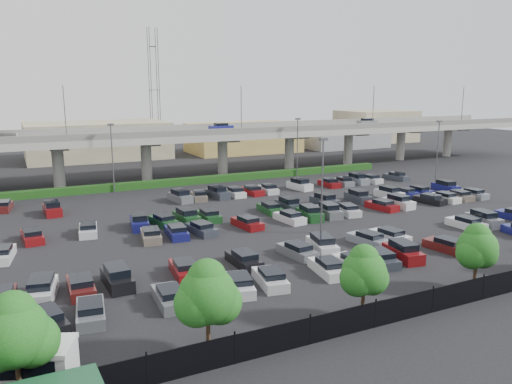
{
  "coord_description": "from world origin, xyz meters",
  "views": [
    {
      "loc": [
        -29.26,
        -51.63,
        15.33
      ],
      "look_at": [
        -0.98,
        6.0,
        2.0
      ],
      "focal_mm": 35.0,
      "sensor_mm": 36.0,
      "label": 1
    }
  ],
  "objects": [
    {
      "name": "ground",
      "position": [
        0.0,
        0.0,
        0.0
      ],
      "size": [
        280.0,
        280.0,
        0.0
      ],
      "primitive_type": "plane",
      "color": "black"
    },
    {
      "name": "overpass",
      "position": [
        -0.25,
        32.0,
        6.97
      ],
      "size": [
        150.0,
        13.0,
        15.8
      ],
      "color": "gray",
      "rests_on": "ground"
    },
    {
      "name": "hedge",
      "position": [
        0.0,
        25.0,
        0.55
      ],
      "size": [
        66.0,
        1.6,
        1.1
      ],
      "primitive_type": "cube",
      "color": "#153910",
      "rests_on": "ground"
    },
    {
      "name": "fence",
      "position": [
        -0.05,
        -28.0,
        0.9
      ],
      "size": [
        70.0,
        0.1,
        2.0
      ],
      "color": "black",
      "rests_on": "ground"
    },
    {
      "name": "tree_row",
      "position": [
        0.7,
        -26.53,
        3.52
      ],
      "size": [
        65.07,
        3.66,
        5.94
      ],
      "color": "#332316",
      "rests_on": "ground"
    },
    {
      "name": "shuttle_bus",
      "position": [
        -30.71,
        -24.66,
        1.26
      ],
      "size": [
        7.59,
        5.0,
        2.31
      ],
      "color": "silver",
      "rests_on": "ground"
    },
    {
      "name": "parked_cars",
      "position": [
        0.83,
        -4.06,
        0.61
      ],
      "size": [
        63.05,
        41.65,
        1.67
      ],
      "color": "navy",
      "rests_on": "ground"
    },
    {
      "name": "light_poles",
      "position": [
        -4.13,
        2.0,
        6.24
      ],
      "size": [
        66.9,
        48.38,
        10.3
      ],
      "color": "#4D4C51",
      "rests_on": "ground"
    },
    {
      "name": "distant_buildings",
      "position": [
        12.38,
        61.81,
        3.74
      ],
      "size": [
        138.0,
        24.0,
        9.0
      ],
      "color": "gray",
      "rests_on": "ground"
    },
    {
      "name": "comm_tower",
      "position": [
        4.0,
        74.0,
        15.61
      ],
      "size": [
        2.4,
        2.4,
        30.0
      ],
      "color": "#4D4C51",
      "rests_on": "ground"
    }
  ]
}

